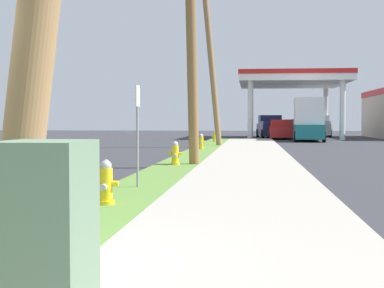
{
  "coord_description": "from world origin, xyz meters",
  "views": [
    {
      "loc": [
        3.05,
        -4.83,
        1.51
      ],
      "look_at": [
        1.03,
        14.85,
        0.7
      ],
      "focal_mm": 54.03,
      "sensor_mm": 36.0,
      "label": 1
    }
  ],
  "objects": [
    {
      "name": "fire_hydrant_nearest",
      "position": [
        0.66,
        4.5,
        0.45
      ],
      "size": [
        0.42,
        0.37,
        0.74
      ],
      "color": "yellow",
      "rests_on": "grass_verge"
    },
    {
      "name": "fire_hydrant_second",
      "position": [
        0.67,
        13.11,
        0.45
      ],
      "size": [
        0.42,
        0.38,
        0.74
      ],
      "color": "yellow",
      "rests_on": "grass_verge"
    },
    {
      "name": "fire_hydrant_third",
      "position": [
        0.63,
        23.09,
        0.45
      ],
      "size": [
        0.42,
        0.37,
        0.74
      ],
      "color": "yellow",
      "rests_on": "grass_verge"
    },
    {
      "name": "fire_hydrant_fourth",
      "position": [
        0.64,
        33.24,
        0.45
      ],
      "size": [
        0.42,
        0.38,
        0.74
      ],
      "color": "yellow",
      "rests_on": "grass_verge"
    },
    {
      "name": "utility_pole_midground",
      "position": [
        1.14,
        13.37,
        4.71
      ],
      "size": [
        0.97,
        1.17,
        9.02
      ],
      "color": "olive",
      "rests_on": "grass_verge"
    },
    {
      "name": "utility_pole_background",
      "position": [
        0.75,
        27.36,
        5.39
      ],
      "size": [
        1.76,
        1.45,
        10.38
      ],
      "color": "#937047",
      "rests_on": "grass_verge"
    },
    {
      "name": "utility_cabinet",
      "position": [
        1.97,
        -1.9,
        0.72
      ],
      "size": [
        0.51,
        0.61,
        1.28
      ],
      "color": "slate",
      "rests_on": "sidewalk_slab"
    },
    {
      "name": "street_sign_post",
      "position": [
        0.69,
        7.01,
        1.63
      ],
      "size": [
        0.05,
        0.36,
        2.12
      ],
      "color": "gray",
      "rests_on": "grass_verge"
    },
    {
      "name": "gas_station_canopy",
      "position": [
        13.93,
        45.7,
        2.76
      ],
      "size": [
        16.93,
        13.81,
        5.45
      ],
      "color": "silver",
      "rests_on": "ground"
    },
    {
      "name": "car_red_by_near_pump",
      "position": [
        5.38,
        42.16,
        0.72
      ],
      "size": [
        1.97,
        4.51,
        1.57
      ],
      "color": "red",
      "rests_on": "ground"
    },
    {
      "name": "truck_silver_at_forecourt",
      "position": [
        9.28,
        49.34,
        0.91
      ],
      "size": [
        2.6,
        5.57,
        1.97
      ],
      "color": "#BCBCC1",
      "rests_on": "ground"
    },
    {
      "name": "truck_navy_on_apron",
      "position": [
        4.74,
        45.64,
        0.91
      ],
      "size": [
        2.53,
        5.55,
        1.97
      ],
      "color": "navy",
      "rests_on": "ground"
    },
    {
      "name": "truck_teal_at_far_bay",
      "position": [
        7.16,
        37.97,
        1.49
      ],
      "size": [
        2.35,
        6.47,
        3.11
      ],
      "color": "#197075",
      "rests_on": "ground"
    }
  ]
}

